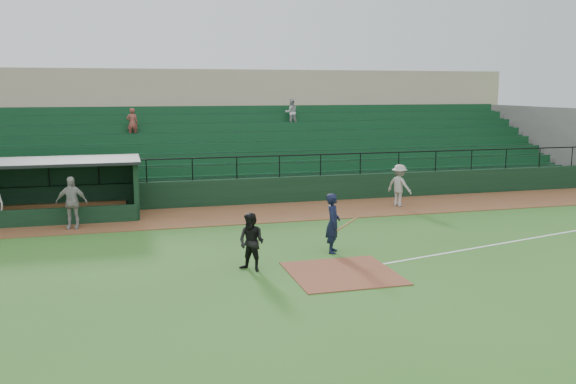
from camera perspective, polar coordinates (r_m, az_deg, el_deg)
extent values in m
plane|color=#2B5C1D|center=(18.65, 4.05, -6.74)|extent=(90.00, 90.00, 0.00)
cube|color=brown|center=(26.11, -1.72, -1.93)|extent=(40.00, 4.00, 0.03)
cube|color=brown|center=(17.75, 5.11, -7.56)|extent=(3.00, 3.00, 0.03)
cube|color=white|center=(23.42, 21.90, -4.01)|extent=(17.49, 4.44, 0.01)
cube|color=black|center=(28.12, -2.77, 0.10)|extent=(36.00, 0.35, 1.20)
cylinder|color=black|center=(27.90, -2.80, 3.35)|extent=(36.00, 0.06, 0.06)
cube|color=slate|center=(32.71, -4.64, 3.55)|extent=(36.00, 9.00, 3.60)
cube|color=#103E20|center=(32.18, -4.48, 4.26)|extent=(34.56, 8.00, 4.05)
cube|color=slate|center=(40.11, 21.60, 4.46)|extent=(0.35, 9.50, 4.20)
cube|color=tan|center=(39.00, -6.43, 6.56)|extent=(38.00, 3.00, 6.40)
cube|color=slate|center=(37.00, -5.97, 7.18)|extent=(36.00, 2.00, 0.20)
imported|color=#B1B1B1|center=(35.08, 0.31, 7.45)|extent=(0.74, 0.58, 1.53)
imported|color=brown|center=(32.84, -14.33, 6.25)|extent=(0.57, 0.38, 1.57)
cube|color=black|center=(27.86, -22.86, 0.41)|extent=(8.50, 0.20, 2.30)
cube|color=black|center=(26.31, -14.03, 0.38)|extent=(0.20, 2.60, 2.30)
cube|color=black|center=(26.43, -23.40, 2.56)|extent=(8.90, 3.20, 0.12)
cube|color=olive|center=(27.61, -22.85, -1.56)|extent=(7.65, 0.40, 0.50)
cube|color=black|center=(25.41, -23.51, -2.30)|extent=(8.50, 0.12, 0.70)
imported|color=black|center=(19.73, 4.22, -2.92)|extent=(0.71, 0.83, 1.94)
cylinder|color=olive|center=(19.68, 5.51, -3.03)|extent=(0.79, 0.34, 0.35)
imported|color=black|center=(17.76, -3.43, -4.70)|extent=(1.05, 1.04, 1.71)
imported|color=#A09B95|center=(27.75, 10.36, 0.61)|extent=(1.21, 1.40, 1.88)
imported|color=#9D9793|center=(24.36, -19.57, -0.93)|extent=(1.22, 0.66, 1.98)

